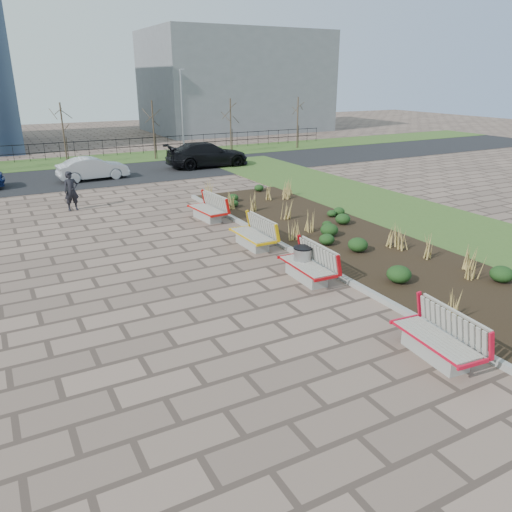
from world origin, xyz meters
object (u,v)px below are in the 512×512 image
bench_a (436,336)px  litter_bin (303,261)px  car_black (207,155)px  pedestrian (71,191)px  bench_d (207,208)px  bench_b (306,264)px  lamp_east (182,115)px  car_silver (93,168)px  bench_c (252,233)px

bench_a → litter_bin: bearing=93.6°
car_black → pedestrian: bearing=130.0°
bench_d → litter_bin: bearing=-94.1°
bench_b → lamp_east: size_ratio=0.35×
bench_d → car_black: bearing=61.5°
car_black → lamp_east: bearing=2.8°
litter_bin → lamp_east: (4.85, 22.88, 2.62)m
lamp_east → car_silver: bearing=-145.5°
bench_c → bench_d: (0.00, 3.99, 0.00)m
car_black → litter_bin: bearing=167.8°
bench_d → litter_bin: bench_d is taller
bench_b → pedestrian: size_ratio=1.21×
lamp_east → litter_bin: bearing=-102.0°
bench_c → lamp_east: bearing=75.7°
bench_b → bench_d: same height
car_black → lamp_east: (-0.03, 4.23, 2.24)m
bench_b → car_black: car_black is taller
bench_d → litter_bin: size_ratio=2.50×
bench_c → pedestrian: size_ratio=1.21×
bench_a → car_black: car_black is taller
bench_a → litter_bin: (0.15, 5.29, -0.08)m
car_silver → bench_a: bearing=-177.7°
bench_b → car_black: (5.03, 19.08, 0.30)m
bench_d → car_silver: car_silver is taller
litter_bin → lamp_east: 23.54m
bench_a → car_silver: 23.20m
bench_b → bench_d: bearing=91.7°
bench_b → car_silver: car_silver is taller
bench_d → car_silver: 11.10m
lamp_east → bench_d: bearing=-107.4°
bench_c → pedestrian: (-4.63, 8.26, 0.37)m
bench_d → pedestrian: size_ratio=1.21×
car_silver → bench_d: bearing=-171.1°
bench_a → bench_c: (0.00, 8.25, 0.00)m
car_silver → car_black: size_ratio=0.72×
bench_a → pedestrian: (-4.63, 16.51, 0.37)m
bench_b → car_black: bearing=77.0°
car_silver → car_black: 7.51m
bench_d → lamp_east: size_ratio=0.35×
bench_d → lamp_east: (5.00, 15.94, 2.54)m
lamp_east → car_black: bearing=-89.6°
bench_a → bench_c: 8.25m
bench_a → bench_d: size_ratio=1.00×
bench_a → bench_d: (0.00, 12.24, 0.00)m
litter_bin → car_black: size_ratio=0.16×
bench_b → bench_c: (0.00, 3.38, 0.00)m
bench_c → car_silver: car_silver is taller
bench_a → bench_c: same height
car_silver → bench_c: bearing=-174.4°
bench_b → bench_d: size_ratio=1.00×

